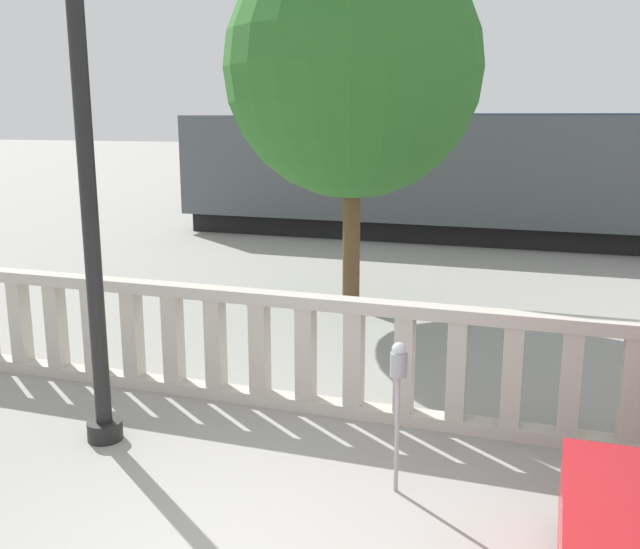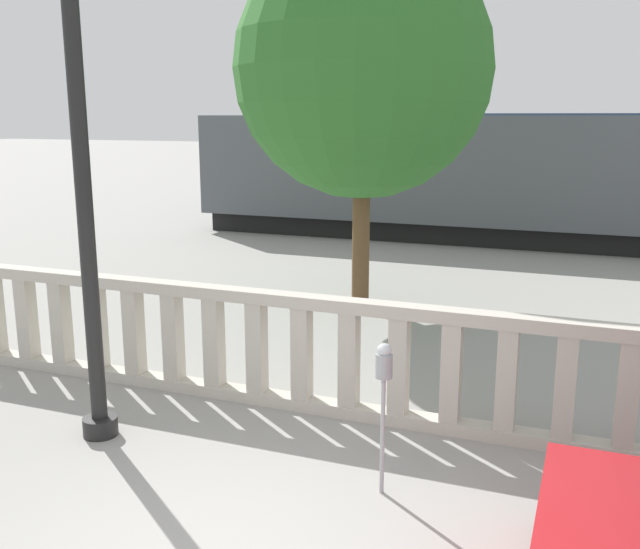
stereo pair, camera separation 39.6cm
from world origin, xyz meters
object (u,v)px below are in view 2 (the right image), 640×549
object	(u,v)px
tree_left	(363,69)
parking_meter	(384,376)
train_far	(566,160)
train_near	(577,178)
lamppost	(79,122)

from	to	relation	value
tree_left	parking_meter	bearing A→B (deg)	-70.17
parking_meter	tree_left	xyz separation A→B (m)	(-2.20, 6.11, 2.97)
parking_meter	tree_left	world-z (taller)	tree_left
parking_meter	train_far	world-z (taller)	train_far
tree_left	train_near	bearing A→B (deg)	66.74
lamppost	tree_left	world-z (taller)	tree_left
parking_meter	train_far	bearing A→B (deg)	88.68
lamppost	train_near	xyz separation A→B (m)	(4.21, 13.73, -1.49)
train_near	lamppost	bearing A→B (deg)	-107.05
train_near	train_far	xyz separation A→B (m)	(-0.61, 7.16, 0.03)
tree_left	lamppost	bearing A→B (deg)	-98.54
parking_meter	train_near	size ratio (longest dim) A/B	0.07
parking_meter	train_far	xyz separation A→B (m)	(0.48, 20.95, 0.69)
lamppost	tree_left	distance (m)	6.18
lamppost	train_far	size ratio (longest dim) A/B	0.27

